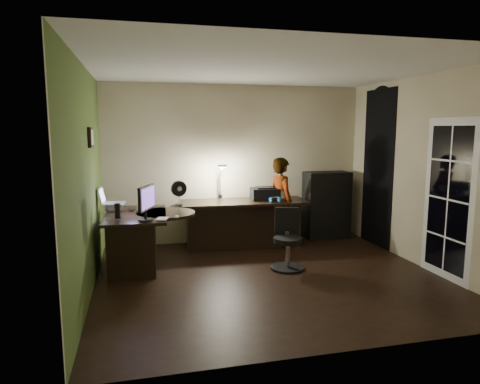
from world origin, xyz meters
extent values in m
cube|color=black|center=(0.00, 0.00, -0.01)|extent=(4.50, 4.00, 0.01)
cube|color=silver|center=(0.00, 0.00, 2.71)|extent=(4.50, 4.00, 0.01)
cube|color=#BBB08C|center=(0.00, 2.00, 1.35)|extent=(4.50, 0.01, 2.70)
cube|color=#BBB08C|center=(0.00, -2.00, 1.35)|extent=(4.50, 0.01, 2.70)
cube|color=#BBB08C|center=(-2.25, 0.00, 1.35)|extent=(0.01, 4.00, 2.70)
cube|color=#BBB08C|center=(2.25, 0.00, 1.35)|extent=(0.01, 4.00, 2.70)
cube|color=#476226|center=(-2.24, 0.00, 1.35)|extent=(0.00, 4.00, 2.70)
cube|color=black|center=(2.24, 1.15, 1.30)|extent=(0.01, 0.90, 2.60)
cube|color=white|center=(2.24, -0.55, 1.05)|extent=(0.02, 0.92, 2.10)
cube|color=black|center=(-2.22, 0.45, 1.85)|extent=(0.04, 0.30, 0.25)
cube|color=black|center=(-1.71, 0.83, 0.39)|extent=(0.89, 1.39, 0.78)
cube|color=black|center=(0.04, 1.53, 0.39)|extent=(2.10, 0.82, 0.78)
cube|color=black|center=(1.63, 1.78, 0.60)|extent=(0.80, 0.41, 1.19)
cube|color=silver|center=(-2.01, 1.12, 0.84)|extent=(0.24, 0.20, 0.10)
cube|color=silver|center=(-2.01, 1.12, 1.00)|extent=(0.36, 0.34, 0.23)
cube|color=black|center=(-1.58, 0.30, 0.95)|extent=(0.28, 0.49, 0.32)
ellipsoid|color=silver|center=(-1.18, 0.32, 0.81)|extent=(0.07, 0.10, 0.04)
cube|color=black|center=(-1.76, 1.08, 0.80)|extent=(0.11, 0.15, 0.01)
cube|color=black|center=(-1.68, 0.85, 0.80)|extent=(0.03, 0.13, 0.01)
cylinder|color=black|center=(-1.93, 0.50, 0.89)|extent=(0.10, 0.10, 0.20)
cube|color=silver|center=(-1.37, 0.31, 0.80)|extent=(0.18, 0.22, 0.01)
cube|color=black|center=(-1.05, 1.34, 0.98)|extent=(0.27, 0.19, 0.37)
cube|color=#13549F|center=(0.48, 1.26, 0.83)|extent=(0.20, 0.13, 0.09)
cube|color=black|center=(0.40, 1.56, 0.89)|extent=(0.48, 0.38, 0.20)
cube|color=black|center=(-0.31, 1.83, 1.10)|extent=(0.22, 0.31, 0.61)
cube|color=black|center=(0.35, 0.26, 0.42)|extent=(0.58, 0.58, 0.85)
imported|color=#D8A88C|center=(0.66, 1.46, 0.74)|extent=(0.47, 0.60, 1.49)
camera|label=1|loc=(-1.66, -5.22, 1.96)|focal=32.00mm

